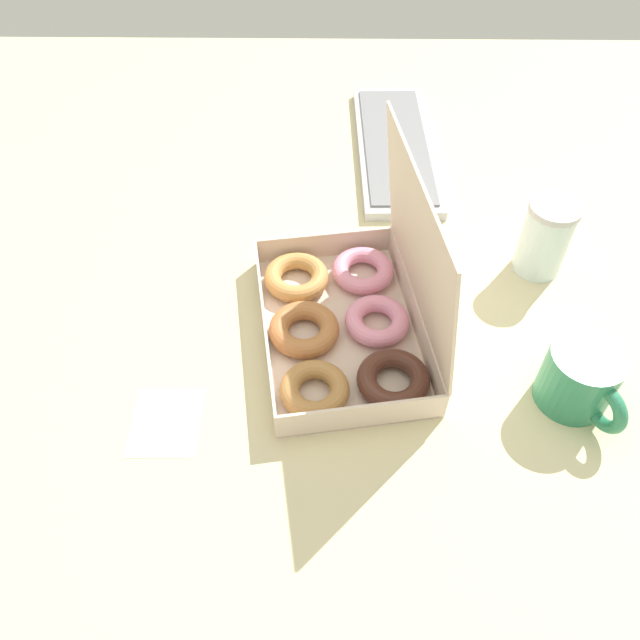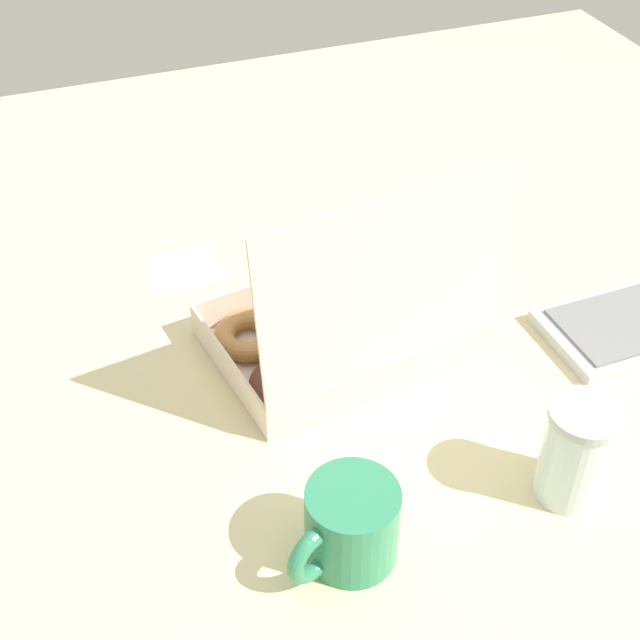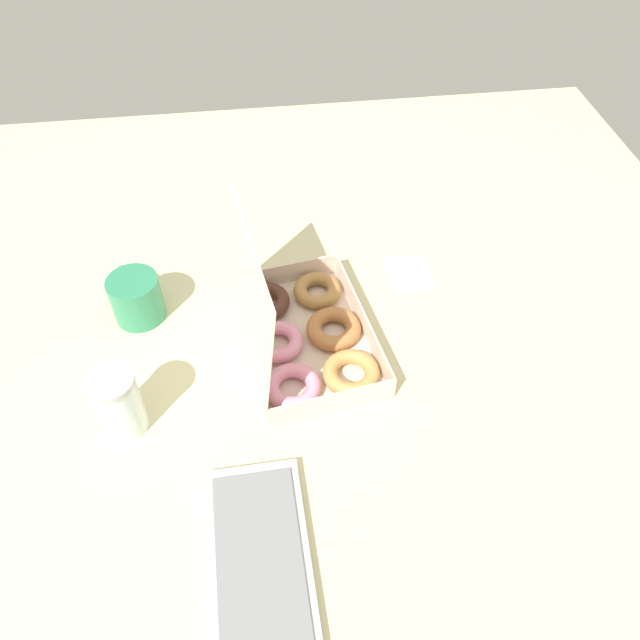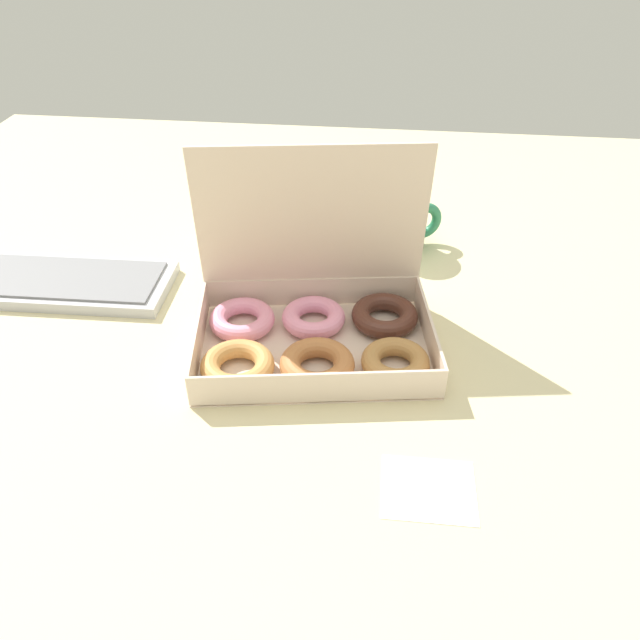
% 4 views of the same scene
% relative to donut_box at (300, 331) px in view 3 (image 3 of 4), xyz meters
% --- Properties ---
extents(ground_plane, '(1.80, 1.80, 0.02)m').
position_rel_donut_box_xyz_m(ground_plane, '(-0.04, 0.00, -0.04)').
color(ground_plane, beige).
extents(donut_box, '(0.36, 0.27, 0.27)m').
position_rel_donut_box_xyz_m(donut_box, '(0.00, 0.00, 0.00)').
color(donut_box, beige).
rests_on(donut_box, ground_plane).
extents(keyboard, '(0.42, 0.15, 0.02)m').
position_rel_donut_box_xyz_m(keyboard, '(-0.46, 0.10, -0.02)').
color(keyboard, '#BCBCC2').
rests_on(keyboard, ground_plane).
extents(coffee_mug, '(0.13, 0.10, 0.09)m').
position_rel_donut_box_xyz_m(coffee_mug, '(0.11, 0.29, 0.01)').
color(coffee_mug, '#2F835C').
rests_on(coffee_mug, ground_plane).
extents(glass_jar, '(0.08, 0.08, 0.12)m').
position_rel_donut_box_xyz_m(glass_jar, '(-0.14, 0.30, 0.03)').
color(glass_jar, silver).
rests_on(glass_jar, ground_plane).
extents(paper_napkin, '(0.10, 0.09, 0.00)m').
position_rel_donut_box_xyz_m(paper_napkin, '(0.16, -0.24, -0.03)').
color(paper_napkin, white).
rests_on(paper_napkin, ground_plane).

